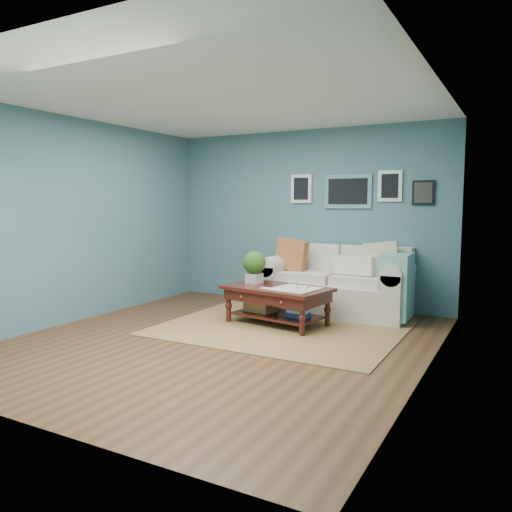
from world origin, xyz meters
The scene contains 4 objects.
room_shell centered at (0.02, 0.06, 1.36)m, with size 5.00×5.02×2.70m.
area_rug centered at (0.35, 0.86, 0.01)m, with size 2.93×2.35×0.01m, color brown.
loveseat centered at (0.75, 2.03, 0.44)m, with size 2.10×0.95×1.08m.
coffee_table centered at (0.15, 1.03, 0.41)m, with size 1.44×0.98×0.93m.
Camera 1 is at (3.02, -4.72, 1.57)m, focal length 35.00 mm.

